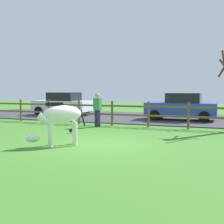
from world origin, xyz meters
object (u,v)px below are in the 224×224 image
at_px(crow_on_grass, 71,130).
at_px(parked_car_white, 63,104).
at_px(parked_car_blue, 182,106).
at_px(zebra, 60,117).
at_px(visitor_left_of_tree, 97,108).

height_order(crow_on_grass, parked_car_white, parked_car_white).
height_order(crow_on_grass, parked_car_blue, parked_car_blue).
height_order(zebra, parked_car_white, parked_car_white).
relative_size(parked_car_blue, visitor_left_of_tree, 2.45).
bearing_deg(parked_car_blue, crow_on_grass, -117.46).
bearing_deg(visitor_left_of_tree, zebra, -79.86).
bearing_deg(parked_car_white, visitor_left_of_tree, -44.46).
relative_size(parked_car_white, visitor_left_of_tree, 2.45).
bearing_deg(crow_on_grass, visitor_left_of_tree, 87.21).
bearing_deg(parked_car_white, zebra, -59.53).
bearing_deg(visitor_left_of_tree, parked_car_blue, 52.11).
xyz_separation_m(crow_on_grass, visitor_left_of_tree, (0.12, 2.39, 0.78)).
xyz_separation_m(zebra, visitor_left_of_tree, (-0.87, 4.86, -0.02)).
distance_m(zebra, visitor_left_of_tree, 4.94).
height_order(crow_on_grass, visitor_left_of_tree, visitor_left_of_tree).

